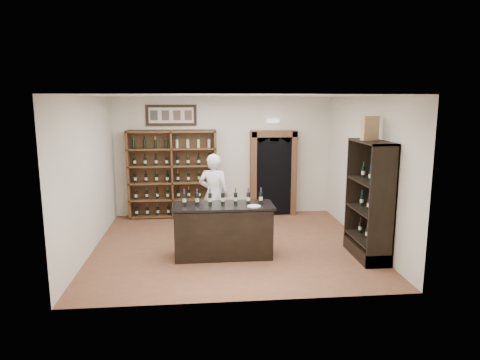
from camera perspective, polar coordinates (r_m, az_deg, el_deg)
name	(u,v)px	position (r m, az deg, el deg)	size (l,w,h in m)	color
floor	(232,245)	(8.85, -1.14, -8.65)	(5.50, 5.50, 0.00)	brown
ceiling	(231,96)	(8.36, -1.21, 11.16)	(5.50, 5.50, 0.00)	white
wall_back	(224,157)	(10.94, -2.17, 3.15)	(5.50, 0.04, 3.00)	silver
wall_left	(89,175)	(8.72, -19.51, 0.62)	(0.04, 5.00, 3.00)	silver
wall_right	(365,171)	(9.10, 16.36, 1.20)	(0.04, 5.00, 3.00)	silver
wine_shelf	(173,174)	(10.84, -8.97, 0.81)	(2.20, 0.38, 2.20)	#522D1C
framed_picture	(171,115)	(10.83, -9.15, 8.52)	(1.25, 0.04, 0.52)	black
arched_doorway	(273,171)	(10.97, 4.43, 1.23)	(1.17, 0.35, 2.17)	black
emergency_light	(273,121)	(10.93, 4.45, 7.85)	(0.30, 0.10, 0.10)	white
tasting_counter	(223,231)	(8.12, -2.24, -6.79)	(1.88, 0.78, 1.00)	black
counter_bottle_0	(184,199)	(8.01, -7.45, -2.56)	(0.07, 0.07, 0.30)	black
counter_bottle_1	(197,199)	(8.00, -5.74, -2.53)	(0.07, 0.07, 0.30)	black
counter_bottle_2	(210,199)	(8.01, -4.02, -2.50)	(0.07, 0.07, 0.30)	black
counter_bottle_3	(223,198)	(8.01, -2.30, -2.47)	(0.07, 0.07, 0.30)	black
counter_bottle_4	(236,198)	(8.03, -0.59, -2.43)	(0.07, 0.07, 0.30)	black
counter_bottle_5	(248,198)	(8.05, 1.11, -2.40)	(0.07, 0.07, 0.30)	black
counter_bottle_6	(261,198)	(8.08, 2.81, -2.36)	(0.07, 0.07, 0.30)	black
side_cabinet	(370,218)	(8.36, 16.93, -4.88)	(0.48, 1.20, 2.20)	black
shopkeeper	(214,195)	(9.31, -3.52, -1.96)	(0.65, 0.43, 1.79)	white
plate	(254,206)	(7.82, 1.87, -3.53)	(0.25, 0.25, 0.02)	beige
wine_crate	(370,128)	(8.15, 16.93, 6.63)	(0.31, 0.13, 0.44)	tan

